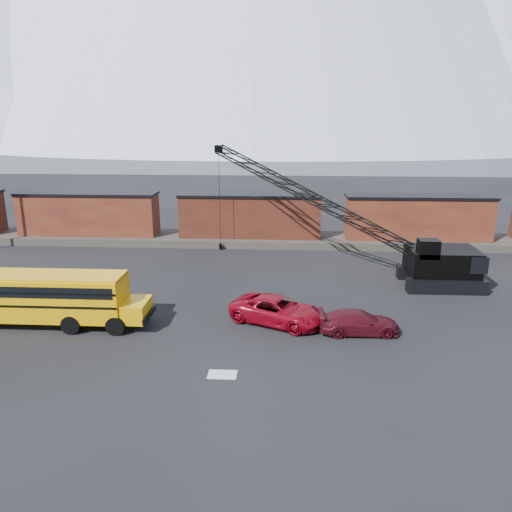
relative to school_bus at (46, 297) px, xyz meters
The scene contains 10 objects.
ground 10.81m from the school_bus, ahead, with size 160.00×160.00×0.00m, color black.
gravel_berm 23.28m from the school_bus, 62.92° to the left, with size 120.00×5.00×0.70m, color #4D473F.
boxcar_west_near 21.41m from the school_bus, 104.69° to the left, with size 13.70×3.10×4.17m.
boxcar_mid 23.25m from the school_bus, 62.92° to the left, with size 13.70×3.10×4.17m.
boxcar_east_near 33.69m from the school_bus, 37.89° to the left, with size 13.70×3.10×4.17m.
snow_patch 12.42m from the school_bus, 25.63° to the right, with size 1.40×0.90×0.02m, color silver.
school_bus is the anchor object (origin of this frame).
red_pickup 13.72m from the school_bus, ahead, with size 2.66×5.77×1.60m, color maroon.
maroon_suv 18.33m from the school_bus, ahead, with size 1.87×4.60×1.33m, color #480C16.
crawler_crane 21.17m from the school_bus, 39.64° to the left, with size 20.66×11.69×9.77m.
Camera 1 is at (3.40, -25.49, 12.04)m, focal length 35.00 mm.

